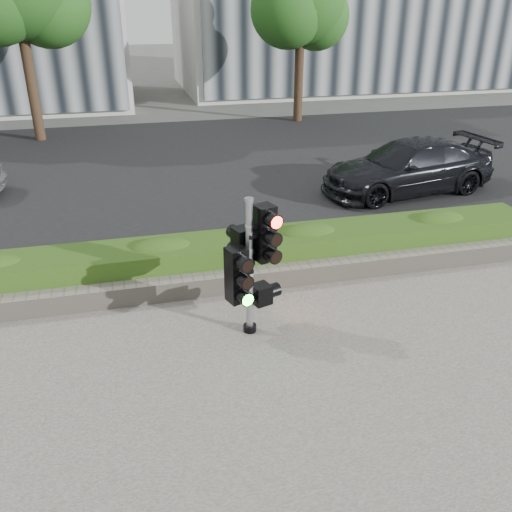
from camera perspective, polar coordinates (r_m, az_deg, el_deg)
ground at (r=7.87m, az=0.90°, el=-10.26°), size 120.00×120.00×0.00m
sidewalk at (r=6.10m, az=7.44°, el=-23.49°), size 16.00×11.00×0.03m
road at (r=16.89m, az=-7.90°, el=9.46°), size 60.00×13.00×0.02m
curb at (r=10.50m, az=-3.48°, el=-0.19°), size 60.00×0.25×0.12m
stone_wall at (r=9.34m, az=-2.07°, el=-2.63°), size 12.00×0.32×0.34m
hedge at (r=9.83m, az=-2.88°, el=-0.03°), size 12.00×1.00×0.68m
tree_right at (r=22.87m, az=4.70°, el=25.08°), size 4.10×3.58×6.53m
traffic_signal at (r=7.76m, az=-0.64°, el=-0.42°), size 0.77×0.67×2.13m
car_dark at (r=14.64m, az=15.70°, el=9.01°), size 4.79×2.45×1.33m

